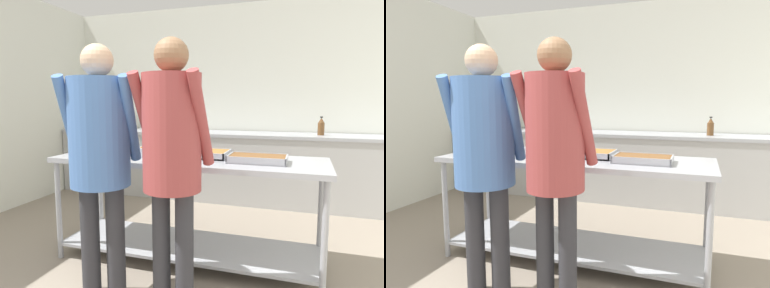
# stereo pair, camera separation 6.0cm
# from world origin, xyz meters

# --- Properties ---
(wall_rear) EXTENTS (5.10, 0.06, 2.65)m
(wall_rear) POSITION_xyz_m (0.00, 3.95, 1.32)
(wall_rear) COLOR silver
(wall_rear) RESTS_ON ground_plane
(back_counter) EXTENTS (4.94, 0.65, 0.91)m
(back_counter) POSITION_xyz_m (0.00, 3.58, 0.45)
(back_counter) COLOR #A8A8A8
(back_counter) RESTS_ON ground_plane
(serving_counter) EXTENTS (2.18, 0.72, 0.86)m
(serving_counter) POSITION_xyz_m (0.03, 1.70, 0.59)
(serving_counter) COLOR #9EA0A8
(serving_counter) RESTS_ON ground_plane
(plate_stack) EXTENTS (0.25, 0.25, 0.07)m
(plate_stack) POSITION_xyz_m (-0.63, 1.65, 0.90)
(plate_stack) COLOR white
(plate_stack) RESTS_ON serving_counter
(sauce_pan) EXTENTS (0.38, 0.24, 0.08)m
(sauce_pan) POSITION_xyz_m (-0.27, 1.68, 0.91)
(sauce_pan) COLOR #9EA0A8
(sauce_pan) RESTS_ON serving_counter
(serving_tray_roast) EXTENTS (0.39, 0.31, 0.05)m
(serving_tray_roast) POSITION_xyz_m (0.15, 1.79, 0.89)
(serving_tray_roast) COLOR #9EA0A8
(serving_tray_roast) RESTS_ON serving_counter
(serving_tray_vegetables) EXTENTS (0.43, 0.27, 0.05)m
(serving_tray_vegetables) POSITION_xyz_m (0.59, 1.67, 0.89)
(serving_tray_vegetables) COLOR #9EA0A8
(serving_tray_vegetables) RESTS_ON serving_counter
(guest_serving_left) EXTENTS (0.48, 0.36, 1.70)m
(guest_serving_left) POSITION_xyz_m (0.15, 1.04, 1.05)
(guest_serving_left) COLOR #2D2D33
(guest_serving_left) RESTS_ON ground_plane
(guest_serving_right) EXTENTS (0.54, 0.42, 1.68)m
(guest_serving_right) POSITION_xyz_m (-0.35, 1.03, 1.03)
(guest_serving_right) COLOR #2D2D33
(guest_serving_right) RESTS_ON ground_plane
(water_bottle) EXTENTS (0.08, 0.08, 0.23)m
(water_bottle) POSITION_xyz_m (1.11, 3.57, 1.01)
(water_bottle) COLOR brown
(water_bottle) RESTS_ON back_counter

